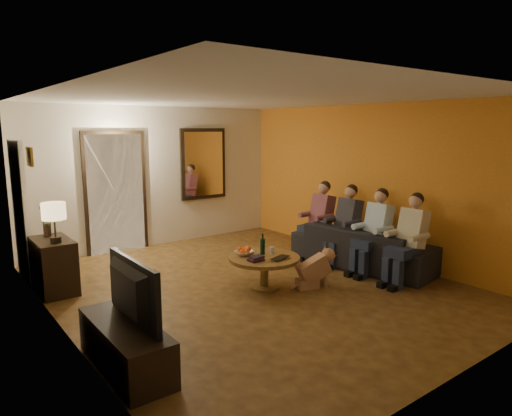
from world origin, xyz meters
TOP-DOWN VIEW (x-y plane):
  - floor at (0.00, 0.00)m, footprint 5.00×6.00m
  - ceiling at (0.00, 0.00)m, footprint 5.00×6.00m
  - back_wall at (0.00, 3.00)m, footprint 5.00×0.02m
  - front_wall at (0.00, -3.00)m, footprint 5.00×0.02m
  - left_wall at (-2.50, 0.00)m, footprint 0.02×6.00m
  - right_wall at (2.50, 0.00)m, footprint 0.02×6.00m
  - orange_accent at (2.49, 0.00)m, footprint 0.01×6.00m
  - kitchen_doorway at (-0.80, 2.98)m, footprint 1.00×0.06m
  - door_trim at (-0.80, 2.97)m, footprint 1.12×0.04m
  - fridge_glimpse at (-0.55, 2.98)m, footprint 0.45×0.03m
  - mirror_frame at (1.00, 2.96)m, footprint 1.00×0.05m
  - mirror_glass at (1.00, 2.93)m, footprint 0.86×0.02m
  - white_door at (-2.46, 2.30)m, footprint 0.06×0.85m
  - framed_art at (-2.47, 1.30)m, footprint 0.03×0.28m
  - art_canvas at (-2.46, 1.30)m, footprint 0.01×0.22m
  - dresser at (-2.25, 1.48)m, footprint 0.45×0.82m
  - table_lamp at (-2.25, 1.26)m, footprint 0.30×0.30m
  - flower_vase at (-2.25, 1.70)m, footprint 0.14×0.14m
  - tv_stand at (-2.25, -1.07)m, footprint 0.45×1.30m
  - tv at (-2.25, -1.07)m, footprint 1.04×0.14m
  - sofa at (1.99, -0.32)m, footprint 2.38×1.25m
  - person_a at (1.89, -1.22)m, footprint 0.60×0.40m
  - person_b at (1.89, -0.62)m, footprint 0.60×0.40m
  - person_c at (1.89, -0.02)m, footprint 0.60×0.40m
  - person_d at (1.89, 0.58)m, footprint 0.60×0.40m
  - dog at (0.67, -0.54)m, footprint 0.60×0.39m
  - coffee_table at (0.11, -0.14)m, footprint 1.14×1.14m
  - bowl at (-0.07, 0.08)m, footprint 0.26×0.26m
  - oranges at (-0.07, 0.08)m, footprint 0.20×0.20m
  - wine_bottle at (0.16, -0.04)m, footprint 0.07×0.07m
  - wine_glass at (0.29, -0.09)m, footprint 0.06×0.06m
  - book_stack at (-0.11, -0.24)m, footprint 0.20×0.15m
  - laptop at (0.21, -0.42)m, footprint 0.38×0.30m

SIDE VIEW (x-z plane):
  - floor at x=0.00m, z-range -0.01..0.01m
  - tv_stand at x=-2.25m, z-range 0.00..0.43m
  - coffee_table at x=0.11m, z-range 0.00..0.45m
  - dog at x=0.67m, z-range 0.00..0.56m
  - sofa at x=1.99m, z-range 0.00..0.66m
  - dresser at x=-2.25m, z-range 0.00..0.73m
  - laptop at x=0.21m, z-range 0.45..0.48m
  - bowl at x=-0.07m, z-range 0.45..0.51m
  - book_stack at x=-0.11m, z-range 0.45..0.52m
  - wine_glass at x=0.29m, z-range 0.45..0.55m
  - oranges at x=-0.07m, z-range 0.51..0.59m
  - person_a at x=1.89m, z-range 0.00..1.20m
  - person_b at x=1.89m, z-range 0.00..1.20m
  - person_c at x=1.89m, z-range 0.00..1.20m
  - person_d at x=1.89m, z-range 0.00..1.20m
  - wine_bottle at x=0.16m, z-range 0.45..0.76m
  - tv at x=-2.25m, z-range 0.43..1.03m
  - fridge_glimpse at x=-0.55m, z-range 0.05..1.75m
  - flower_vase at x=-2.25m, z-range 0.73..1.17m
  - table_lamp at x=-2.25m, z-range 0.73..1.27m
  - white_door at x=-2.46m, z-range 0.00..2.04m
  - kitchen_doorway at x=-0.80m, z-range 0.00..2.10m
  - door_trim at x=-0.80m, z-range -0.06..2.16m
  - back_wall at x=0.00m, z-range 0.00..2.60m
  - front_wall at x=0.00m, z-range 0.00..2.60m
  - left_wall at x=-2.50m, z-range 0.00..2.60m
  - right_wall at x=2.50m, z-range 0.00..2.60m
  - orange_accent at x=2.49m, z-range 0.00..2.60m
  - mirror_frame at x=1.00m, z-range 0.80..2.20m
  - mirror_glass at x=1.00m, z-range 0.87..2.13m
  - framed_art at x=-2.47m, z-range 1.73..1.97m
  - art_canvas at x=-2.46m, z-range 1.76..1.94m
  - ceiling at x=0.00m, z-range 2.60..2.60m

